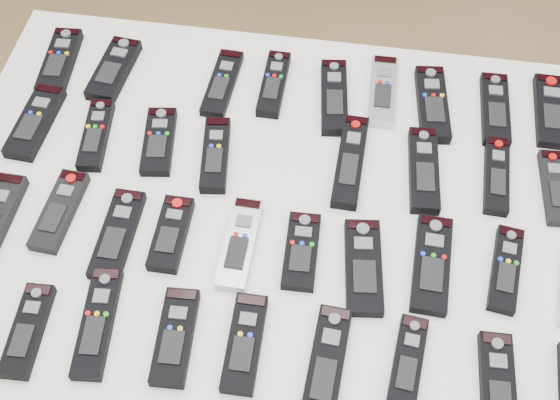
# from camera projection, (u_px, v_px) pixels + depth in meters

# --- Properties ---
(ground) EXTENTS (4.00, 4.00, 0.00)m
(ground) POSITION_uv_depth(u_px,v_px,m) (286.00, 359.00, 1.93)
(ground) COLOR olive
(ground) RESTS_ON ground
(table) EXTENTS (1.25, 0.88, 0.78)m
(table) POSITION_uv_depth(u_px,v_px,m) (280.00, 223.00, 1.32)
(table) COLOR white
(table) RESTS_ON ground
(remote_0) EXTENTS (0.07, 0.18, 0.02)m
(remote_0) POSITION_uv_depth(u_px,v_px,m) (60.00, 61.00, 1.46)
(remote_0) COLOR black
(remote_0) RESTS_ON table
(remote_1) EXTENTS (0.08, 0.17, 0.02)m
(remote_1) POSITION_uv_depth(u_px,v_px,m) (114.00, 70.00, 1.45)
(remote_1) COLOR black
(remote_1) RESTS_ON table
(remote_2) EXTENTS (0.06, 0.18, 0.02)m
(remote_2) POSITION_uv_depth(u_px,v_px,m) (222.00, 83.00, 1.43)
(remote_2) COLOR black
(remote_2) RESTS_ON table
(remote_3) EXTENTS (0.05, 0.17, 0.02)m
(remote_3) POSITION_uv_depth(u_px,v_px,m) (274.00, 84.00, 1.43)
(remote_3) COLOR black
(remote_3) RESTS_ON table
(remote_4) EXTENTS (0.07, 0.19, 0.02)m
(remote_4) POSITION_uv_depth(u_px,v_px,m) (334.00, 97.00, 1.41)
(remote_4) COLOR black
(remote_4) RESTS_ON table
(remote_5) EXTENTS (0.05, 0.18, 0.02)m
(remote_5) POSITION_uv_depth(u_px,v_px,m) (383.00, 91.00, 1.42)
(remote_5) COLOR #B7B7BC
(remote_5) RESTS_ON table
(remote_6) EXTENTS (0.08, 0.19, 0.02)m
(remote_6) POSITION_uv_depth(u_px,v_px,m) (432.00, 104.00, 1.40)
(remote_6) COLOR black
(remote_6) RESTS_ON table
(remote_7) EXTENTS (0.06, 0.18, 0.02)m
(remote_7) POSITION_uv_depth(u_px,v_px,m) (495.00, 109.00, 1.39)
(remote_7) COLOR black
(remote_7) RESTS_ON table
(remote_8) EXTENTS (0.06, 0.18, 0.02)m
(remote_8) POSITION_uv_depth(u_px,v_px,m) (551.00, 111.00, 1.39)
(remote_8) COLOR black
(remote_8) RESTS_ON table
(remote_9) EXTENTS (0.07, 0.18, 0.02)m
(remote_9) POSITION_uv_depth(u_px,v_px,m) (35.00, 122.00, 1.37)
(remote_9) COLOR black
(remote_9) RESTS_ON table
(remote_10) EXTENTS (0.06, 0.17, 0.02)m
(remote_10) POSITION_uv_depth(u_px,v_px,m) (96.00, 135.00, 1.35)
(remote_10) COLOR black
(remote_10) RESTS_ON table
(remote_11) EXTENTS (0.08, 0.16, 0.02)m
(remote_11) POSITION_uv_depth(u_px,v_px,m) (159.00, 141.00, 1.35)
(remote_11) COLOR black
(remote_11) RESTS_ON table
(remote_12) EXTENTS (0.07, 0.17, 0.02)m
(remote_12) POSITION_uv_depth(u_px,v_px,m) (215.00, 155.00, 1.33)
(remote_12) COLOR black
(remote_12) RESTS_ON table
(remote_13) EXTENTS (0.05, 0.21, 0.02)m
(remote_13) POSITION_uv_depth(u_px,v_px,m) (350.00, 161.00, 1.32)
(remote_13) COLOR black
(remote_13) RESTS_ON table
(remote_14) EXTENTS (0.06, 0.19, 0.02)m
(remote_14) POSITION_uv_depth(u_px,v_px,m) (424.00, 170.00, 1.31)
(remote_14) COLOR black
(remote_14) RESTS_ON table
(remote_15) EXTENTS (0.05, 0.17, 0.02)m
(remote_15) POSITION_uv_depth(u_px,v_px,m) (497.00, 175.00, 1.30)
(remote_15) COLOR black
(remote_15) RESTS_ON table
(remote_16) EXTENTS (0.05, 0.16, 0.02)m
(remote_16) POSITION_uv_depth(u_px,v_px,m) (554.00, 188.00, 1.29)
(remote_16) COLOR black
(remote_16) RESTS_ON table
(remote_18) EXTENTS (0.06, 0.17, 0.02)m
(remote_18) POSITION_uv_depth(u_px,v_px,m) (60.00, 211.00, 1.26)
(remote_18) COLOR black
(remote_18) RESTS_ON table
(remote_19) EXTENTS (0.06, 0.18, 0.02)m
(remote_19) POSITION_uv_depth(u_px,v_px,m) (117.00, 234.00, 1.23)
(remote_19) COLOR black
(remote_19) RESTS_ON table
(remote_20) EXTENTS (0.05, 0.15, 0.02)m
(remote_20) POSITION_uv_depth(u_px,v_px,m) (171.00, 234.00, 1.23)
(remote_20) COLOR black
(remote_20) RESTS_ON table
(remote_21) EXTENTS (0.06, 0.18, 0.02)m
(remote_21) POSITION_uv_depth(u_px,v_px,m) (240.00, 243.00, 1.22)
(remote_21) COLOR #B7B7BC
(remote_21) RESTS_ON table
(remote_22) EXTENTS (0.06, 0.15, 0.02)m
(remote_22) POSITION_uv_depth(u_px,v_px,m) (301.00, 251.00, 1.21)
(remote_22) COLOR black
(remote_22) RESTS_ON table
(remote_23) EXTENTS (0.08, 0.18, 0.02)m
(remote_23) POSITION_uv_depth(u_px,v_px,m) (363.00, 267.00, 1.19)
(remote_23) COLOR black
(remote_23) RESTS_ON table
(remote_24) EXTENTS (0.07, 0.19, 0.02)m
(remote_24) POSITION_uv_depth(u_px,v_px,m) (432.00, 264.00, 1.20)
(remote_24) COLOR black
(remote_24) RESTS_ON table
(remote_25) EXTENTS (0.07, 0.17, 0.02)m
(remote_25) POSITION_uv_depth(u_px,v_px,m) (506.00, 269.00, 1.19)
(remote_25) COLOR black
(remote_25) RESTS_ON table
(remote_28) EXTENTS (0.05, 0.16, 0.02)m
(remote_28) POSITION_uv_depth(u_px,v_px,m) (28.00, 330.00, 1.13)
(remote_28) COLOR black
(remote_28) RESTS_ON table
(remote_29) EXTENTS (0.07, 0.19, 0.02)m
(remote_29) POSITION_uv_depth(u_px,v_px,m) (98.00, 323.00, 1.14)
(remote_29) COLOR black
(remote_29) RESTS_ON table
(remote_30) EXTENTS (0.06, 0.17, 0.02)m
(remote_30) POSITION_uv_depth(u_px,v_px,m) (175.00, 337.00, 1.12)
(remote_30) COLOR black
(remote_30) RESTS_ON table
(remote_31) EXTENTS (0.05, 0.16, 0.02)m
(remote_31) POSITION_uv_depth(u_px,v_px,m) (245.00, 343.00, 1.11)
(remote_31) COLOR black
(remote_31) RESTS_ON table
(remote_32) EXTENTS (0.06, 0.20, 0.02)m
(remote_32) POSITION_uv_depth(u_px,v_px,m) (326.00, 365.00, 1.09)
(remote_32) COLOR black
(remote_32) RESTS_ON table
(remote_33) EXTENTS (0.06, 0.16, 0.02)m
(remote_33) POSITION_uv_depth(u_px,v_px,m) (408.00, 363.00, 1.10)
(remote_33) COLOR black
(remote_33) RESTS_ON table
(remote_34) EXTENTS (0.06, 0.18, 0.02)m
(remote_34) POSITION_uv_depth(u_px,v_px,m) (498.00, 387.00, 1.07)
(remote_34) COLOR black
(remote_34) RESTS_ON table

